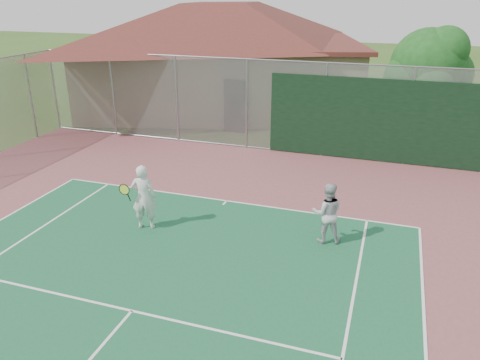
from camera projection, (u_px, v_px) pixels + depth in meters
name	position (u px, v px, depth m)	size (l,w,h in m)	color
back_fence	(326.00, 113.00, 17.30)	(20.08, 0.11, 3.53)	gray
clubhouse	(222.00, 46.00, 24.26)	(16.74, 13.38, 6.32)	tan
bleachers	(109.00, 110.00, 22.48)	(2.94, 1.91, 1.06)	#A84826
tree	(429.00, 68.00, 18.21)	(3.36, 3.19, 4.69)	#372014
player_white_front	(143.00, 198.00, 12.17)	(0.90, 0.62, 1.77)	silver
player_grey_back	(327.00, 214.00, 11.55)	(0.89, 0.76, 1.57)	#B1B3B6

